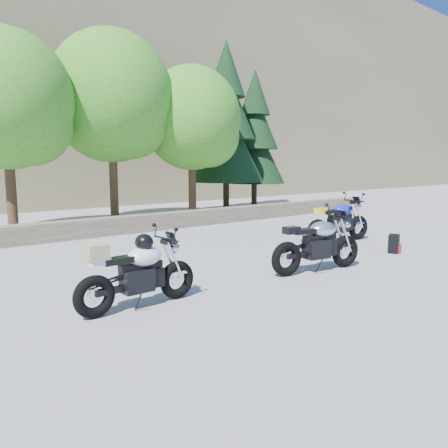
{
  "coord_description": "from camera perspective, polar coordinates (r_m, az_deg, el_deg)",
  "views": [
    {
      "loc": [
        -5.64,
        -6.14,
        2.04
      ],
      "look_at": [
        0.2,
        1.0,
        0.75
      ],
      "focal_mm": 35.0,
      "sensor_mm": 36.0,
      "label": 1
    }
  ],
  "objects": [
    {
      "name": "backpack",
      "position": [
        10.73,
        21.34,
        -2.45
      ],
      "size": [
        0.37,
        0.35,
        0.42
      ],
      "rotation": [
        0.0,
        0.0,
        0.41
      ],
      "color": "black",
      "rests_on": "ground"
    },
    {
      "name": "conifer_near",
      "position": [
        18.67,
        0.28,
        12.99
      ],
      "size": [
        3.17,
        3.17,
        7.06
      ],
      "color": "#382314",
      "rests_on": "ground"
    },
    {
      "name": "tree_decid_left",
      "position": [
        13.76,
        -26.16,
        13.81
      ],
      "size": [
        3.67,
        3.67,
        5.62
      ],
      "color": "#382314",
      "rests_on": "ground"
    },
    {
      "name": "ground",
      "position": [
        8.58,
        3.21,
        -5.8
      ],
      "size": [
        90.0,
        90.0,
        0.0
      ],
      "primitive_type": "plane",
      "color": "gray",
      "rests_on": "ground"
    },
    {
      "name": "stone_wall",
      "position": [
        13.06,
        -13.29,
        -0.14
      ],
      "size": [
        22.0,
        0.55,
        0.5
      ],
      "primitive_type": "cube",
      "color": "#4E4834",
      "rests_on": "ground"
    },
    {
      "name": "white_bike",
      "position": [
        6.29,
        -11.25,
        -6.2
      ],
      "size": [
        1.9,
        0.6,
        1.05
      ],
      "rotation": [
        0.0,
        0.0,
        0.02
      ],
      "color": "black",
      "rests_on": "ground"
    },
    {
      "name": "conifer_far",
      "position": [
        20.54,
        4.02,
        11.36
      ],
      "size": [
        2.82,
        2.82,
        6.27
      ],
      "color": "#382314",
      "rests_on": "ground"
    },
    {
      "name": "blue_bike",
      "position": [
        11.68,
        14.79,
        0.23
      ],
      "size": [
        2.14,
        0.68,
        1.07
      ],
      "rotation": [
        0.0,
        0.0,
        -0.14
      ],
      "color": "black",
      "rests_on": "ground"
    },
    {
      "name": "tree_decid_right",
      "position": [
        16.14,
        -3.8,
        13.12
      ],
      "size": [
        3.54,
        3.54,
        5.41
      ],
      "color": "#382314",
      "rests_on": "ground"
    },
    {
      "name": "tree_decid_mid",
      "position": [
        15.3,
        -14.08,
        15.23
      ],
      "size": [
        4.08,
        4.08,
        6.24
      ],
      "color": "#382314",
      "rests_on": "ground"
    },
    {
      "name": "silver_bike",
      "position": [
        8.42,
        12.16,
        -2.69
      ],
      "size": [
        2.07,
        0.68,
        1.04
      ],
      "rotation": [
        0.0,
        0.0,
        -0.17
      ],
      "color": "black",
      "rests_on": "ground"
    },
    {
      "name": "hillside",
      "position": [
        35.64,
        -25.81,
        15.99
      ],
      "size": [
        80.0,
        30.0,
        15.0
      ],
      "primitive_type": "cube",
      "color": "#6C6642",
      "rests_on": "ground"
    }
  ]
}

